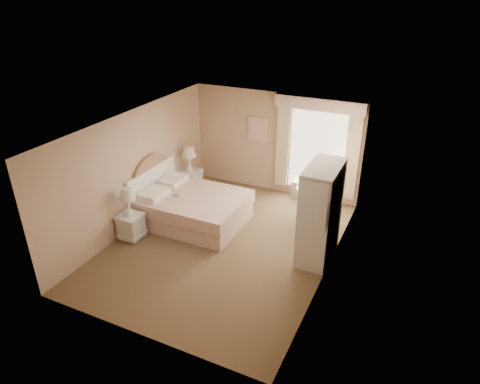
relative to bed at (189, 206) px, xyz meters
The scene contains 9 objects.
room 1.51m from the bed, 24.09° to the right, with size 4.21×5.51×2.51m.
window 3.21m from the bed, 44.85° to the left, with size 2.05×0.22×2.51m.
framed_art 2.60m from the bed, 73.25° to the left, with size 0.52×0.04×0.62m.
bed is the anchor object (origin of this frame).
nightstand_near 1.33m from the bed, 123.12° to the right, with size 0.46×0.46×1.12m.
nightstand_far 1.44m from the bed, 120.13° to the left, with size 0.50×0.50×1.20m.
round_table 2.70m from the bed, 28.29° to the left, with size 0.69×0.69×0.73m.
cafe_chair 2.89m from the bed, 21.87° to the left, with size 0.48×0.48×0.93m.
armoire 2.96m from the bed, ahead, with size 0.57×1.14×1.90m.
Camera 1 is at (3.39, -6.47, 4.85)m, focal length 32.00 mm.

